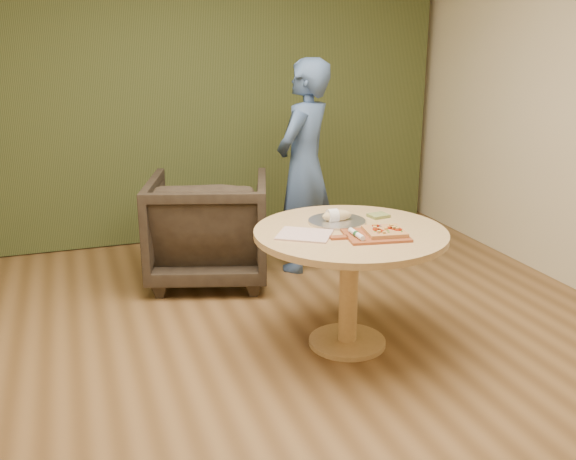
% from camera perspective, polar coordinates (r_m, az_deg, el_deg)
% --- Properties ---
extents(room_shell, '(5.04, 6.04, 2.84)m').
position_cam_1_polar(room_shell, '(3.17, 0.68, 8.51)').
color(room_shell, brown).
rests_on(room_shell, ground).
extents(curtain, '(4.80, 0.14, 2.78)m').
position_cam_1_polar(curtain, '(5.96, -9.01, 12.39)').
color(curtain, '#303A1A').
rests_on(curtain, ground).
extents(pedestal_table, '(1.16, 1.16, 0.75)m').
position_cam_1_polar(pedestal_table, '(3.88, 5.51, -1.99)').
color(pedestal_table, tan).
rests_on(pedestal_table, ground).
extents(pizza_paddle, '(0.47, 0.33, 0.01)m').
position_cam_1_polar(pizza_paddle, '(3.72, 7.66, -0.49)').
color(pizza_paddle, '#9B4A27').
rests_on(pizza_paddle, pedestal_table).
extents(flatbread_pizza, '(0.25, 0.25, 0.04)m').
position_cam_1_polar(flatbread_pizza, '(3.75, 8.57, -0.10)').
color(flatbread_pizza, tan).
rests_on(flatbread_pizza, pizza_paddle).
extents(cutlery_roll, '(0.03, 0.20, 0.03)m').
position_cam_1_polar(cutlery_roll, '(3.66, 6.11, -0.36)').
color(cutlery_roll, white).
rests_on(cutlery_roll, pizza_paddle).
extents(newspaper, '(0.39, 0.37, 0.01)m').
position_cam_1_polar(newspaper, '(3.71, 1.48, -0.42)').
color(newspaper, white).
rests_on(newspaper, pedestal_table).
extents(serving_tray, '(0.36, 0.36, 0.02)m').
position_cam_1_polar(serving_tray, '(3.98, 4.36, 0.79)').
color(serving_tray, silver).
rests_on(serving_tray, pedestal_table).
extents(bread_roll, '(0.19, 0.09, 0.09)m').
position_cam_1_polar(bread_roll, '(3.97, 4.26, 1.28)').
color(bread_roll, '#D6BD82').
rests_on(bread_roll, serving_tray).
extents(green_packet, '(0.13, 0.12, 0.02)m').
position_cam_1_polar(green_packet, '(4.12, 8.04, 1.28)').
color(green_packet, '#5A6A30').
rests_on(green_packet, pedestal_table).
extents(armchair, '(1.10, 1.06, 0.92)m').
position_cam_1_polar(armchair, '(5.01, -7.07, 0.63)').
color(armchair, black).
rests_on(armchair, ground).
extents(person_standing, '(0.73, 0.72, 1.69)m').
position_cam_1_polar(person_standing, '(5.14, 1.45, 5.63)').
color(person_standing, '#3B5580').
rests_on(person_standing, ground).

